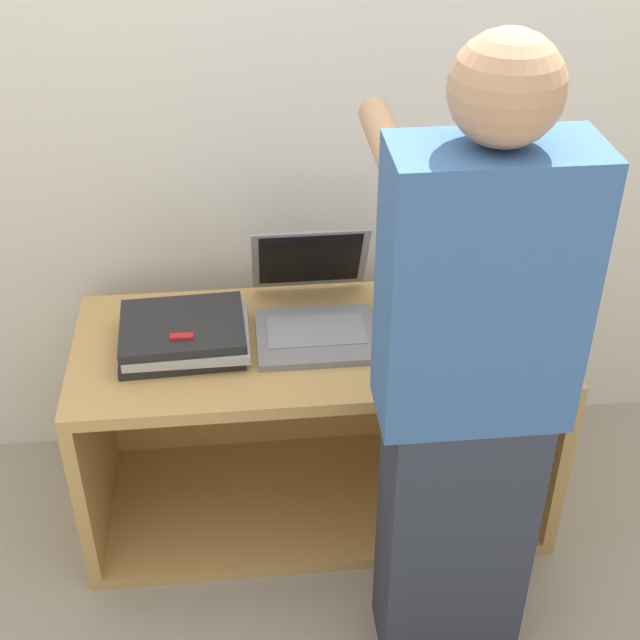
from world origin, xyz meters
TOP-DOWN VIEW (x-y plane):
  - ground_plane at (0.00, 0.00)m, footprint 12.00×12.00m
  - wall_back at (0.00, 0.67)m, footprint 8.00×0.05m
  - cart at (0.00, 0.35)m, footprint 1.32×0.56m
  - laptop_open at (0.00, 0.35)m, footprint 0.33×0.40m
  - laptop_stack_left at (-0.36, 0.29)m, footprint 0.35×0.28m
  - laptop_stack_right at (0.35, 0.28)m, footprint 0.35×0.29m
  - person at (0.28, -0.22)m, footprint 0.40×0.52m
  - inventory_tag at (-0.36, 0.22)m, footprint 0.06×0.02m

SIDE VIEW (x-z plane):
  - ground_plane at x=0.00m, z-range 0.00..0.00m
  - cart at x=0.00m, z-range 0.00..0.61m
  - laptop_stack_left at x=-0.36m, z-range 0.61..0.69m
  - laptop_stack_right at x=0.35m, z-range 0.61..0.69m
  - laptop_open at x=0.00m, z-range 0.54..0.79m
  - inventory_tag at x=-0.36m, z-range 0.69..0.70m
  - person at x=0.28m, z-range 0.00..1.59m
  - wall_back at x=0.00m, z-range 0.00..2.40m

